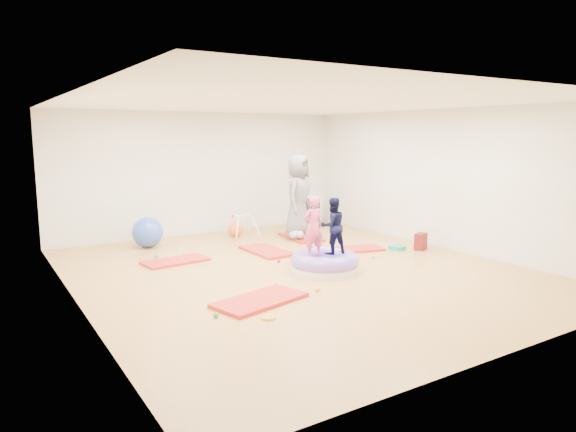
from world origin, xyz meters
TOP-DOWN VIEW (x-y plane):
  - room at (0.00, 0.00)m, footprint 7.01×8.01m
  - gym_mat_front_left at (-1.35, -1.13)m, footprint 1.43×0.96m
  - gym_mat_mid_left at (-1.56, 1.65)m, footprint 1.20×0.70m
  - gym_mat_center_back at (0.24, 1.48)m, footprint 0.64×1.24m
  - gym_mat_right at (1.86, 0.68)m, footprint 1.16×0.79m
  - gym_mat_rear_right at (1.58, 2.27)m, footprint 0.76×1.28m
  - inflatable_cushion at (0.36, -0.29)m, footprint 1.16×1.16m
  - child_pink at (0.11, -0.31)m, footprint 0.37×0.25m
  - child_navy at (0.52, -0.29)m, footprint 0.51×0.42m
  - adult_caregiver at (1.48, 2.25)m, footprint 1.05×0.99m
  - infant at (1.32, 2.05)m, footprint 0.34×0.34m
  - ball_pit_balls at (-0.56, 0.46)m, footprint 3.86×3.61m
  - exercise_ball_blue at (-1.60, 3.15)m, footprint 0.63×0.63m
  - exercise_ball_orange at (0.42, 3.19)m, footprint 0.36×0.36m
  - infant_play_gym at (0.58, 3.17)m, footprint 0.65×0.61m
  - cube_shelf at (2.76, 3.79)m, footprint 0.73×0.36m
  - balance_disc at (2.60, 0.30)m, footprint 0.35×0.35m
  - backpack at (2.98, 0.03)m, footprint 0.34×0.28m
  - yellow_toy at (-1.58, -1.74)m, footprint 0.19×0.19m

SIDE VIEW (x-z plane):
  - yellow_toy at x=-1.58m, z-range 0.00..0.03m
  - gym_mat_right at x=1.86m, z-range 0.00..0.04m
  - gym_mat_mid_left at x=-1.56m, z-range 0.00..0.05m
  - gym_mat_rear_right at x=1.58m, z-range 0.00..0.05m
  - gym_mat_center_back at x=0.24m, z-range 0.00..0.05m
  - gym_mat_front_left at x=-1.35m, z-range 0.00..0.05m
  - ball_pit_balls at x=-0.56m, z-range 0.00..0.07m
  - balance_disc at x=2.60m, z-range 0.00..0.08m
  - inflatable_cushion at x=0.36m, z-range -0.04..0.32m
  - infant at x=1.32m, z-range 0.05..0.25m
  - backpack at x=2.98m, z-range 0.00..0.33m
  - exercise_ball_orange at x=0.42m, z-range 0.00..0.36m
  - exercise_ball_blue at x=-1.60m, z-range 0.00..0.63m
  - infant_play_gym at x=0.58m, z-range 0.08..0.58m
  - cube_shelf at x=2.76m, z-range 0.00..0.73m
  - child_navy at x=0.52m, z-range 0.33..1.30m
  - child_pink at x=0.11m, z-range 0.33..1.35m
  - adult_caregiver at x=1.48m, z-range 0.05..1.86m
  - room at x=0.00m, z-range 0.00..2.80m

